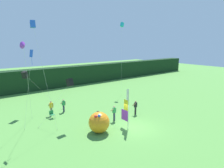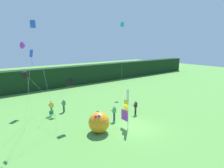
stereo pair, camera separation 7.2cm
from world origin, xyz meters
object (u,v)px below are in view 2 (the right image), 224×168
(kite_purple_delta_2, at_px, (24,46))
(kite_blue_diamond_5, at_px, (31,61))
(kite_blue_box_3, at_px, (33,25))
(banner_flag, at_px, (126,109))
(folding_chair, at_px, (52,114))
(kite_cyan_box_0, at_px, (122,25))
(person_near_banner, at_px, (51,108))
(kite_black_box_4, at_px, (25,75))
(person_mid_field, at_px, (64,105))
(person_far_right, at_px, (136,107))
(inflatable_balloon, at_px, (99,122))
(kite_black_box_1, at_px, (70,82))
(person_far_left, at_px, (114,113))

(kite_purple_delta_2, distance_m, kite_blue_diamond_5, 2.40)
(kite_blue_box_3, bearing_deg, banner_flag, -31.35)
(kite_purple_delta_2, bearing_deg, kite_blue_diamond_5, -90.62)
(folding_chair, relative_size, kite_blue_box_3, 0.09)
(kite_cyan_box_0, bearing_deg, person_near_banner, -164.82)
(kite_cyan_box_0, relative_size, kite_black_box_4, 2.27)
(person_mid_field, bearing_deg, banner_flag, -69.72)
(person_near_banner, height_order, person_far_right, person_near_banner)
(folding_chair, height_order, kite_blue_box_3, kite_blue_box_3)
(inflatable_balloon, distance_m, kite_blue_box_3, 10.45)
(person_mid_field, xyz_separation_m, kite_black_box_1, (-0.95, -4.13, 3.65))
(person_near_banner, height_order, person_mid_field, person_near_banner)
(folding_chair, xyz_separation_m, kite_blue_box_3, (-2.08, -2.84, 9.36))
(person_far_right, distance_m, folding_chair, 9.73)
(person_near_banner, distance_m, kite_black_box_4, 4.92)
(folding_chair, relative_size, kite_purple_delta_2, 0.10)
(person_near_banner, xyz_separation_m, kite_purple_delta_2, (-2.84, -1.85, 7.18))
(kite_blue_diamond_5, bearing_deg, banner_flag, -28.69)
(person_far_right, bearing_deg, kite_blue_box_3, 168.47)
(person_far_right, relative_size, kite_black_box_1, 0.34)
(banner_flag, xyz_separation_m, kite_purple_delta_2, (-7.48, 6.13, 6.14))
(person_mid_field, xyz_separation_m, kite_blue_diamond_5, (-4.49, -4.06, 5.96))
(person_mid_field, height_order, kite_black_box_1, kite_black_box_1)
(person_far_right, bearing_deg, kite_black_box_4, 140.47)
(folding_chair, xyz_separation_m, kite_cyan_box_0, (14.44, 4.71, 10.80))
(banner_flag, distance_m, person_near_banner, 9.29)
(kite_blue_box_3, xyz_separation_m, kite_blue_diamond_5, (-0.49, -0.16, -3.04))
(kite_cyan_box_0, xyz_separation_m, kite_purple_delta_2, (-16.99, -5.69, -3.20))
(folding_chair, bearing_deg, kite_blue_diamond_5, -130.65)
(person_mid_field, height_order, kite_black_box_4, kite_black_box_4)
(person_mid_field, bearing_deg, kite_black_box_1, -102.98)
(banner_flag, height_order, person_far_right, banner_flag)
(folding_chair, xyz_separation_m, kite_black_box_1, (0.96, -3.06, 4.01))
(person_mid_field, xyz_separation_m, inflatable_balloon, (0.36, -7.31, 0.14))
(person_far_left, xyz_separation_m, kite_black_box_1, (-4.17, 1.89, 3.60))
(kite_purple_delta_2, height_order, kite_blue_box_3, kite_blue_box_3)
(folding_chair, relative_size, kite_blue_diamond_5, 0.11)
(person_far_left, relative_size, folding_chair, 1.93)
(person_far_left, relative_size, kite_black_box_1, 0.35)
(folding_chair, distance_m, kite_black_box_1, 5.13)
(banner_flag, relative_size, person_far_left, 2.40)
(kite_cyan_box_0, height_order, kite_blue_diamond_5, kite_cyan_box_0)
(inflatable_balloon, xyz_separation_m, kite_purple_delta_2, (-4.82, 5.27, 7.11))
(banner_flag, relative_size, kite_black_box_1, 0.83)
(person_far_right, xyz_separation_m, kite_blue_diamond_5, (-10.94, 1.97, 5.94))
(banner_flag, xyz_separation_m, person_far_right, (3.43, 2.14, -1.08))
(inflatable_balloon, distance_m, kite_black_box_4, 10.99)
(kite_black_box_1, distance_m, kite_purple_delta_2, 5.45)
(person_mid_field, height_order, kite_purple_delta_2, kite_purple_delta_2)
(person_far_right, bearing_deg, person_near_banner, 144.10)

